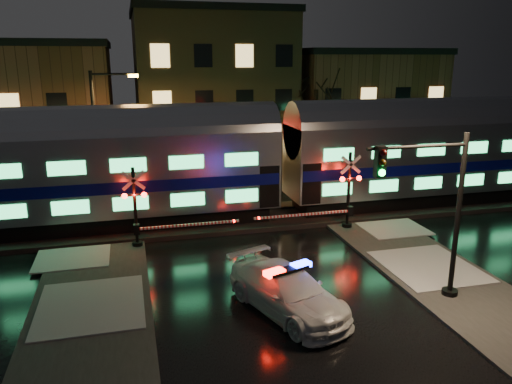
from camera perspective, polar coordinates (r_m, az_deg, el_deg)
ground at (r=21.56m, az=-0.20°, el=-7.47°), size 120.00×120.00×0.00m
ballast at (r=26.09m, az=-2.91°, el=-3.13°), size 90.00×4.20×0.24m
sidewalk_left at (r=15.71m, az=-18.95°, el=-17.35°), size 4.00×20.00×0.12m
sidewalk_right at (r=19.34m, az=24.03°, el=-11.44°), size 4.00×20.00×0.12m
building_left at (r=42.24m, az=-25.76°, el=8.51°), size 14.00×10.00×9.00m
building_mid at (r=42.43m, az=-5.19°, el=11.65°), size 12.00×11.00×11.50m
building_right at (r=46.01m, az=11.39°, el=9.81°), size 12.00×10.00×8.50m
train at (r=25.93m, az=3.00°, el=4.22°), size 51.00×3.12×5.92m
police_car at (r=16.99m, az=3.62°, el=-11.24°), size 3.65×5.48×1.64m
crossing_signal_right at (r=24.68m, az=9.83°, el=-0.80°), size 5.49×0.64×3.89m
crossing_signal_left at (r=22.62m, az=-12.66°, el=-2.65°), size 5.22×0.63×3.70m
traffic_light at (r=17.80m, az=19.78°, el=-2.56°), size 3.83×0.69×5.92m
streetlight at (r=28.59m, az=-17.37°, el=6.62°), size 2.55×0.27×7.62m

